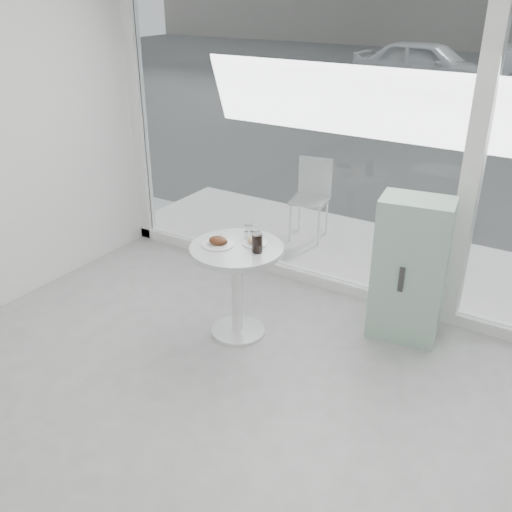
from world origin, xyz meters
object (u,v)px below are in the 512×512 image
Objects in this scene: plate_donut at (255,241)px; water_tumbler_a at (249,233)px; car_white at (427,66)px; cola_glass at (257,243)px; plate_fritter at (218,242)px; main_table at (237,272)px; mint_cabinet at (409,270)px; water_tumbler_b at (255,233)px; patio_chair at (312,193)px.

plate_donut is 0.12m from water_tumbler_a.
water_tumbler_a is at bearing -167.07° from car_white.
cola_glass is (2.32, -11.80, 0.20)m from car_white.
plate_fritter is 2.22× the size of water_tumbler_a.
car_white reaches higher than main_table.
main_table is 5.09× the size of cola_glass.
water_tumbler_a is at bearing 147.89° from plate_donut.
mint_cabinet is at bearing 28.91° from plate_donut.
water_tumbler_b reaches higher than plate_donut.
cola_glass is at bearing -166.33° from car_white.
plate_fritter is at bearing -158.21° from mint_cabinet.
plate_donut is 0.10m from water_tumbler_b.
cola_glass is (0.09, -0.12, 0.05)m from plate_donut.
plate_fritter is at bearing -167.85° from car_white.
cola_glass is at bearing -42.98° from water_tumbler_a.
mint_cabinet is 1.49m from plate_fritter.
car_white is at bearing 100.62° from water_tumbler_b.
mint_cabinet reaches higher than water_tumbler_a.
main_table is at bearing 23.40° from plate_fritter.
mint_cabinet is 1.35× the size of patio_chair.
plate_fritter is (2.00, -11.86, 0.15)m from car_white.
cola_glass reaches higher than patio_chair.
mint_cabinet is 0.31× the size of car_white.
mint_cabinet is at bearing 31.47° from main_table.
plate_fritter reaches higher than plate_donut.
water_tumbler_b reaches higher than main_table.
main_table is at bearing -179.04° from cola_glass.
patio_chair is 3.56× the size of plate_fritter.
water_tumbler_b is (0.41, -1.78, 0.28)m from patio_chair.
car_white is at bearing 100.24° from main_table.
cola_glass is (-0.95, -0.69, 0.26)m from mint_cabinet.
water_tumbler_a is (-0.10, 0.06, 0.03)m from plate_donut.
water_tumbler_a is (-0.01, 0.18, 0.27)m from main_table.
plate_fritter is (0.23, -2.04, 0.26)m from patio_chair.
car_white is (-1.77, 9.83, 0.11)m from patio_chair.
mint_cabinet reaches higher than patio_chair.
plate_donut is 1.30× the size of cola_glass.
patio_chair reaches higher than main_table.
mint_cabinet is at bearing 35.99° from cola_glass.
car_white reaches higher than cola_glass.
main_table is 0.28m from plate_fritter.
plate_donut is (-1.05, -0.58, 0.21)m from mint_cabinet.
car_white is (-3.27, 11.11, 0.06)m from mint_cabinet.
mint_cabinet reaches higher than plate_donut.
water_tumbler_b is at bearing -164.48° from mint_cabinet.
water_tumbler_b is at bearing 77.68° from main_table.
main_table is 0.35m from cola_glass.
water_tumbler_b is (2.18, -11.61, 0.18)m from car_white.
car_white is at bearing 101.10° from cola_glass.
main_table is 0.34m from water_tumbler_b.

